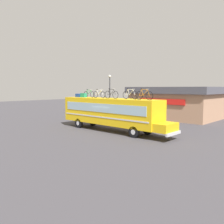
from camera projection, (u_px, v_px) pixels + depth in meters
name	position (u px, v px, depth m)	size (l,w,h in m)	color
ground_plane	(109.00, 131.00, 23.65)	(120.00, 120.00, 0.00)	#423F44
bus	(111.00, 112.00, 23.33)	(12.93, 2.38, 3.24)	yellow
luggage_bag_1	(79.00, 95.00, 26.59)	(0.74, 0.53, 0.38)	#193899
luggage_bag_2	(83.00, 95.00, 26.07)	(0.70, 0.40, 0.45)	#1E7F66
rooftop_bicycle_1	(89.00, 94.00, 25.76)	(1.71, 0.44, 0.89)	black
rooftop_bicycle_2	(99.00, 94.00, 24.24)	(1.75, 0.44, 0.90)	black
rooftop_bicycle_3	(111.00, 94.00, 22.74)	(1.77, 0.44, 0.98)	black
rooftop_bicycle_4	(130.00, 95.00, 21.77)	(1.81, 0.44, 0.97)	black
rooftop_bicycle_5	(144.00, 95.00, 20.03)	(1.80, 0.44, 0.98)	black
roadside_building	(177.00, 102.00, 33.77)	(11.90, 9.40, 4.41)	tan
street_lamp	(110.00, 93.00, 30.52)	(0.36, 0.36, 5.95)	#38383D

